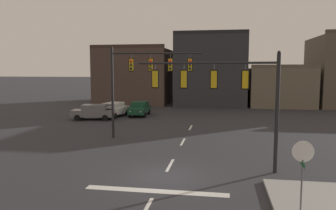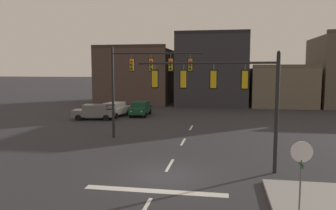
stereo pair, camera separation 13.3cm
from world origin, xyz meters
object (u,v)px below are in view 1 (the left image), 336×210
(stop_sign, at_px, (303,160))
(car_lot_farside, at_px, (140,108))
(car_lot_middle, at_px, (94,112))
(car_lot_nearside, at_px, (114,109))
(signal_mast_near_side, at_px, (225,88))
(signal_mast_far_side, at_px, (143,73))

(stop_sign, height_order, car_lot_farside, stop_sign)
(car_lot_middle, xyz_separation_m, car_lot_farside, (4.05, 3.81, 0.00))
(car_lot_nearside, bearing_deg, car_lot_middle, -120.50)
(signal_mast_near_side, height_order, stop_sign, signal_mast_near_side)
(signal_mast_near_side, relative_size, car_lot_farside, 1.66)
(stop_sign, bearing_deg, car_lot_nearside, 122.53)
(car_lot_nearside, bearing_deg, signal_mast_far_side, -60.88)
(signal_mast_near_side, bearing_deg, signal_mast_far_side, 131.10)
(stop_sign, distance_m, car_lot_farside, 27.55)
(car_lot_nearside, height_order, car_lot_farside, same)
(signal_mast_far_side, relative_size, car_lot_middle, 1.53)
(stop_sign, xyz_separation_m, car_lot_middle, (-16.28, 20.84, -1.29))
(signal_mast_near_side, distance_m, car_lot_farside, 21.63)
(signal_mast_near_side, relative_size, car_lot_middle, 1.62)
(car_lot_farside, bearing_deg, signal_mast_far_side, -74.50)
(stop_sign, bearing_deg, car_lot_middle, 128.01)
(signal_mast_far_side, relative_size, car_lot_nearside, 1.52)
(signal_mast_near_side, distance_m, stop_sign, 6.56)
(car_lot_nearside, bearing_deg, signal_mast_near_side, -55.70)
(car_lot_nearside, height_order, car_lot_middle, same)
(stop_sign, xyz_separation_m, car_lot_nearside, (-14.84, 23.28, -1.29))
(car_lot_middle, bearing_deg, car_lot_farside, 43.25)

